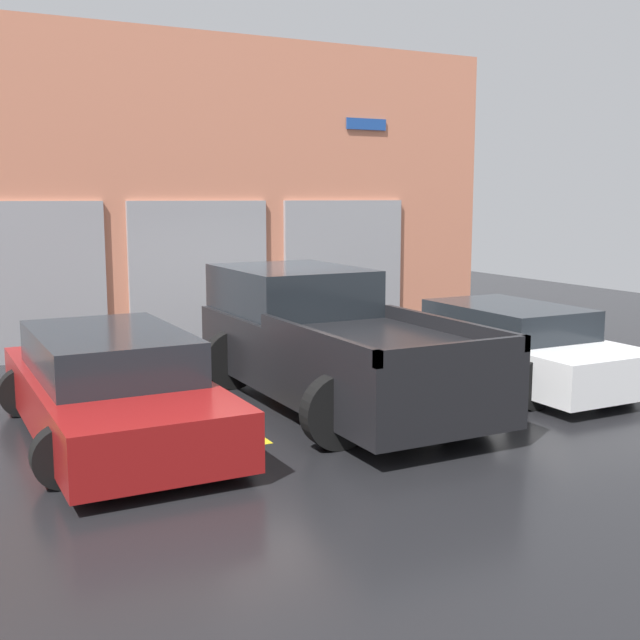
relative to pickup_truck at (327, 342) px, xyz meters
name	(u,v)px	position (x,y,z in m)	size (l,w,h in m)	color
ground_plane	(277,377)	(0.00, 1.66, -0.83)	(28.00, 28.00, 0.00)	black
shophouse_building	(202,196)	(-0.01, 4.95, 1.96)	(12.12, 0.68, 5.70)	#D17A5B
pickup_truck	(327,342)	(0.00, 0.00, 0.00)	(2.59, 5.19, 1.75)	black
sedan_white	(511,346)	(2.97, -0.28, -0.26)	(2.20, 4.22, 1.17)	white
sedan_side	(111,387)	(-2.97, -0.27, -0.25)	(2.22, 4.67, 1.24)	maroon
parking_stripe_left	(233,420)	(-1.49, -0.30, -0.83)	(0.12, 2.20, 0.01)	gold
parking_stripe_centre	(429,394)	(1.49, -0.30, -0.83)	(0.12, 2.20, 0.01)	gold
parking_stripe_right	(583,373)	(4.46, -0.30, -0.83)	(0.12, 2.20, 0.01)	gold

